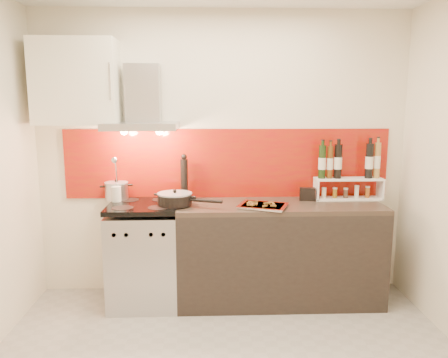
{
  "coord_description": "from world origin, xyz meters",
  "views": [
    {
      "loc": [
        -0.13,
        -2.63,
        1.78
      ],
      "look_at": [
        0.0,
        0.95,
        1.15
      ],
      "focal_mm": 35.0,
      "sensor_mm": 36.0,
      "label": 1
    }
  ],
  "objects_px": {
    "pepper_mill": "(184,178)",
    "range_stove": "(145,255)",
    "counter": "(279,252)",
    "baking_tray": "(263,206)",
    "saute_pan": "(176,199)",
    "stock_pot": "(117,190)"
  },
  "relations": [
    {
      "from": "pepper_mill",
      "to": "baking_tray",
      "type": "height_order",
      "value": "pepper_mill"
    },
    {
      "from": "range_stove",
      "to": "saute_pan",
      "type": "bearing_deg",
      "value": -10.17
    },
    {
      "from": "range_stove",
      "to": "stock_pot",
      "type": "height_order",
      "value": "stock_pot"
    },
    {
      "from": "pepper_mill",
      "to": "baking_tray",
      "type": "xyz_separation_m",
      "value": [
        0.68,
        -0.32,
        -0.19
      ]
    },
    {
      "from": "stock_pot",
      "to": "baking_tray",
      "type": "bearing_deg",
      "value": -14.31
    },
    {
      "from": "counter",
      "to": "stock_pot",
      "type": "xyz_separation_m",
      "value": [
        -1.47,
        0.2,
        0.54
      ]
    },
    {
      "from": "range_stove",
      "to": "saute_pan",
      "type": "height_order",
      "value": "saute_pan"
    },
    {
      "from": "counter",
      "to": "baking_tray",
      "type": "xyz_separation_m",
      "value": [
        -0.17,
        -0.13,
        0.47
      ]
    },
    {
      "from": "range_stove",
      "to": "baking_tray",
      "type": "xyz_separation_m",
      "value": [
        1.03,
        -0.13,
        0.47
      ]
    },
    {
      "from": "pepper_mill",
      "to": "baking_tray",
      "type": "bearing_deg",
      "value": -25.25
    },
    {
      "from": "counter",
      "to": "stock_pot",
      "type": "height_order",
      "value": "stock_pot"
    },
    {
      "from": "counter",
      "to": "pepper_mill",
      "type": "bearing_deg",
      "value": 167.6
    },
    {
      "from": "range_stove",
      "to": "stock_pot",
      "type": "bearing_deg",
      "value": 142.97
    },
    {
      "from": "baking_tray",
      "to": "saute_pan",
      "type": "bearing_deg",
      "value": 174.02
    },
    {
      "from": "stock_pot",
      "to": "pepper_mill",
      "type": "relative_size",
      "value": 0.5
    },
    {
      "from": "pepper_mill",
      "to": "counter",
      "type": "bearing_deg",
      "value": -12.4
    },
    {
      "from": "range_stove",
      "to": "pepper_mill",
      "type": "distance_m",
      "value": 0.77
    },
    {
      "from": "counter",
      "to": "saute_pan",
      "type": "xyz_separation_m",
      "value": [
        -0.91,
        -0.06,
        0.51
      ]
    },
    {
      "from": "pepper_mill",
      "to": "range_stove",
      "type": "bearing_deg",
      "value": -151.3
    },
    {
      "from": "range_stove",
      "to": "saute_pan",
      "type": "relative_size",
      "value": 1.63
    },
    {
      "from": "counter",
      "to": "pepper_mill",
      "type": "distance_m",
      "value": 1.09
    },
    {
      "from": "stock_pot",
      "to": "pepper_mill",
      "type": "distance_m",
      "value": 0.63
    }
  ]
}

